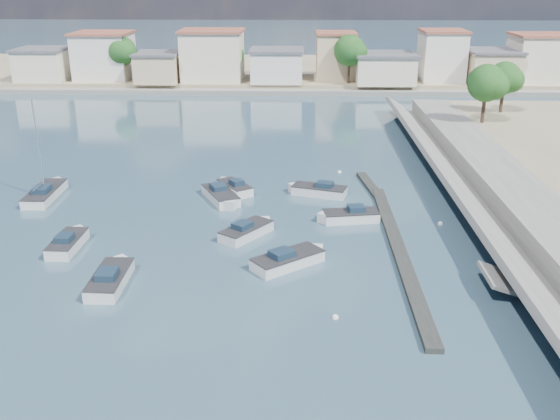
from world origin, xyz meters
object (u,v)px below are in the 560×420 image
object	(u,v)px
sailboat	(46,192)
motorboat_b	(248,231)
motorboat_d	(348,217)
motorboat_g	(222,197)
motorboat_c	(317,191)
motorboat_a	(111,278)
motorboat_f	(233,187)
motorboat_e	(69,243)
motorboat_h	(291,260)

from	to	relation	value
sailboat	motorboat_b	bearing A→B (deg)	-23.55
motorboat_d	motorboat_g	size ratio (longest dim) A/B	0.90
sailboat	motorboat_c	bearing A→B (deg)	3.12
motorboat_a	motorboat_g	world-z (taller)	same
motorboat_f	motorboat_e	bearing A→B (deg)	-130.21
motorboat_b	motorboat_h	world-z (taller)	same
motorboat_a	sailboat	xyz separation A→B (m)	(-10.50, 16.29, 0.03)
motorboat_g	sailboat	xyz separation A→B (m)	(-15.79, 0.58, 0.03)
motorboat_b	motorboat_f	distance (m)	10.36
motorboat_a	sailboat	world-z (taller)	sailboat
motorboat_a	motorboat_f	bearing A→B (deg)	71.57
motorboat_b	motorboat_h	size ratio (longest dim) A/B	0.90
motorboat_b	motorboat_a	bearing A→B (deg)	-135.40
motorboat_d	motorboat_a	bearing A→B (deg)	-144.87
motorboat_a	motorboat_h	xyz separation A→B (m)	(11.55, 3.13, -0.00)
motorboat_b	motorboat_c	bearing A→B (deg)	60.16
motorboat_a	motorboat_e	bearing A→B (deg)	130.45
motorboat_e	sailboat	bearing A→B (deg)	118.32
motorboat_g	sailboat	bearing A→B (deg)	177.90
motorboat_g	motorboat_h	bearing A→B (deg)	-63.54
motorboat_b	motorboat_d	distance (m)	8.40
motorboat_b	sailboat	size ratio (longest dim) A/B	0.52
motorboat_f	sailboat	world-z (taller)	sailboat
motorboat_f	sailboat	size ratio (longest dim) A/B	0.48
motorboat_a	motorboat_f	size ratio (longest dim) A/B	1.30
motorboat_b	sailboat	distance (m)	20.44
motorboat_g	motorboat_h	world-z (taller)	same
motorboat_a	motorboat_g	xyz separation A→B (m)	(5.29, 15.71, 0.00)
motorboat_h	sailboat	distance (m)	25.68
motorboat_h	motorboat_g	bearing A→B (deg)	116.46
motorboat_f	sailboat	bearing A→B (deg)	-173.22
motorboat_e	motorboat_h	xyz separation A→B (m)	(16.24, -2.38, 0.00)
sailboat	motorboat_h	bearing A→B (deg)	-30.82
motorboat_b	motorboat_g	xyz separation A→B (m)	(-2.94, 7.59, 0.00)
motorboat_b	motorboat_e	distance (m)	13.19
motorboat_c	motorboat_g	xyz separation A→B (m)	(-8.38, -1.90, 0.00)
sailboat	motorboat_g	bearing A→B (deg)	-2.10
motorboat_e	motorboat_g	bearing A→B (deg)	45.60
motorboat_d	motorboat_e	xyz separation A→B (m)	(-20.72, -5.76, 0.00)
motorboat_a	motorboat_b	size ratio (longest dim) A/B	1.19
motorboat_g	sailboat	size ratio (longest dim) A/B	0.62
motorboat_b	motorboat_g	size ratio (longest dim) A/B	0.84
motorboat_b	motorboat_c	world-z (taller)	same
motorboat_d	motorboat_f	distance (m)	12.15
motorboat_g	motorboat_e	bearing A→B (deg)	-134.40
motorboat_c	motorboat_d	world-z (taller)	same
motorboat_c	motorboat_g	size ratio (longest dim) A/B	0.97
motorboat_a	motorboat_c	bearing A→B (deg)	52.16
motorboat_b	motorboat_f	size ratio (longest dim) A/B	1.09
motorboat_d	motorboat_g	world-z (taller)	same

